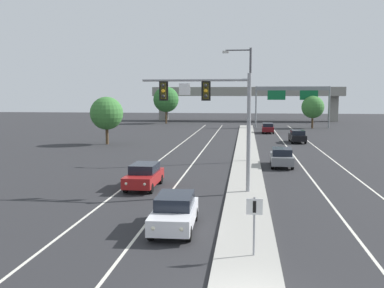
# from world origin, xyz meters

# --- Properties ---
(median_island) EXTENTS (2.40, 110.00, 0.15)m
(median_island) POSITION_xyz_m (0.00, 18.00, 0.07)
(median_island) COLOR #9E9B93
(median_island) RESTS_ON ground
(lane_stripe_oncoming_center) EXTENTS (0.14, 100.00, 0.01)m
(lane_stripe_oncoming_center) POSITION_xyz_m (-4.70, 25.00, 0.00)
(lane_stripe_oncoming_center) COLOR silver
(lane_stripe_oncoming_center) RESTS_ON ground
(lane_stripe_receding_center) EXTENTS (0.14, 100.00, 0.01)m
(lane_stripe_receding_center) POSITION_xyz_m (4.70, 25.00, 0.00)
(lane_stripe_receding_center) COLOR silver
(lane_stripe_receding_center) RESTS_ON ground
(edge_stripe_left) EXTENTS (0.14, 100.00, 0.01)m
(edge_stripe_left) POSITION_xyz_m (-8.00, 25.00, 0.00)
(edge_stripe_left) COLOR silver
(edge_stripe_left) RESTS_ON ground
(edge_stripe_right) EXTENTS (0.14, 100.00, 0.01)m
(edge_stripe_right) POSITION_xyz_m (8.00, 25.00, 0.00)
(edge_stripe_right) COLOR silver
(edge_stripe_right) RESTS_ON ground
(overhead_signal_mast) EXTENTS (6.66, 0.44, 7.20)m
(overhead_signal_mast) POSITION_xyz_m (-2.01, 14.72, 5.30)
(overhead_signal_mast) COLOR gray
(overhead_signal_mast) RESTS_ON median_island
(median_sign_post) EXTENTS (0.60, 0.10, 2.20)m
(median_sign_post) POSITION_xyz_m (0.27, 3.74, 1.59)
(median_sign_post) COLOR gray
(median_sign_post) RESTS_ON median_island
(street_lamp_median) EXTENTS (2.58, 0.28, 10.00)m
(street_lamp_median) POSITION_xyz_m (0.03, 27.62, 5.79)
(street_lamp_median) COLOR #4C4C51
(street_lamp_median) RESTS_ON median_island
(car_oncoming_white) EXTENTS (1.92, 4.51, 1.58)m
(car_oncoming_white) POSITION_xyz_m (-3.23, 6.99, 0.82)
(car_oncoming_white) COLOR silver
(car_oncoming_white) RESTS_ON ground
(car_oncoming_red) EXTENTS (1.86, 4.49, 1.58)m
(car_oncoming_red) POSITION_xyz_m (-6.63, 15.59, 0.82)
(car_oncoming_red) COLOR maroon
(car_oncoming_red) RESTS_ON ground
(car_receding_grey) EXTENTS (1.93, 4.51, 1.58)m
(car_receding_grey) POSITION_xyz_m (2.95, 25.41, 0.82)
(car_receding_grey) COLOR slate
(car_receding_grey) RESTS_ON ground
(car_receding_black) EXTENTS (1.87, 4.49, 1.58)m
(car_receding_black) POSITION_xyz_m (6.40, 44.62, 0.82)
(car_receding_black) COLOR black
(car_receding_black) RESTS_ON ground
(car_receding_darkred) EXTENTS (1.92, 4.51, 1.58)m
(car_receding_darkred) POSITION_xyz_m (3.35, 58.11, 0.82)
(car_receding_darkred) COLOR #5B0F14
(car_receding_darkred) RESTS_ON ground
(highway_sign_gantry) EXTENTS (13.28, 0.42, 7.50)m
(highway_sign_gantry) POSITION_xyz_m (8.20, 69.75, 6.16)
(highway_sign_gantry) COLOR gray
(highway_sign_gantry) RESTS_ON ground
(overpass_bridge) EXTENTS (42.40, 6.40, 7.65)m
(overpass_bridge) POSITION_xyz_m (0.00, 89.77, 5.78)
(overpass_bridge) COLOR gray
(overpass_bridge) RESTS_ON ground
(tree_far_left_b) EXTENTS (4.00, 4.00, 5.79)m
(tree_far_left_b) POSITION_xyz_m (-16.87, 39.84, 3.78)
(tree_far_left_b) COLOR #4C3823
(tree_far_left_b) RESTS_ON ground
(tree_far_right_a) EXTENTS (4.01, 4.01, 5.80)m
(tree_far_right_a) POSITION_xyz_m (11.73, 69.04, 3.78)
(tree_far_right_a) COLOR #4C3823
(tree_far_right_a) RESTS_ON ground
(tree_far_left_a) EXTENTS (5.27, 5.27, 7.62)m
(tree_far_left_a) POSITION_xyz_m (-16.57, 78.63, 4.98)
(tree_far_left_a) COLOR #4C3823
(tree_far_left_a) RESTS_ON ground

